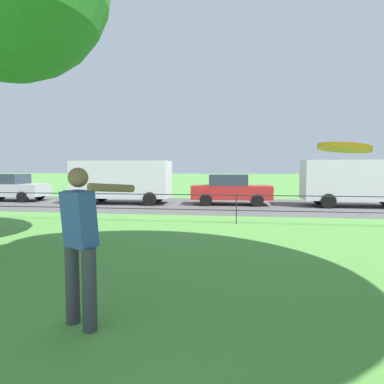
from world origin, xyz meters
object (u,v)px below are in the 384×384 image
Objects in this scene: car_silver_center at (10,187)px; panel_van_left at (357,180)px; frisbee at (344,148)px; panel_van_right at (122,179)px; car_red_far_right at (231,189)px; person_thrower at (81,241)px.

panel_van_left reaches higher than car_silver_center.
panel_van_right reaches higher than frisbee.
car_red_far_right is at bearing 2.69° from panel_van_right.
frisbee is at bearing -108.80° from panel_van_left.
panel_van_right is at bearing -3.96° from car_silver_center.
panel_van_left is (11.69, 0.19, 0.00)m from panel_van_right.
panel_van_right is 1.25× the size of car_red_far_right.
frisbee is 20.32m from car_silver_center.
frisbee is 0.09× the size of car_silver_center.
panel_van_right is (-6.64, 14.64, -0.63)m from frisbee.
person_thrower is 13.77m from panel_van_right.
panel_van_left reaches higher than frisbee.
person_thrower is at bearing -71.66° from panel_van_right.
person_thrower is 0.36× the size of panel_van_right.
person_thrower is 0.45× the size of car_red_far_right.
car_red_far_right is at bearing 93.81° from frisbee.
person_thrower reaches higher than car_red_far_right.
panel_van_left is (6.04, -0.08, 0.49)m from car_red_far_right.
panel_van_left is at bearing 71.20° from frisbee.
panel_van_right is at bearing -177.31° from car_red_far_right.
frisbee is 14.98m from car_red_far_right.
car_silver_center is at bearing 131.83° from frisbee.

